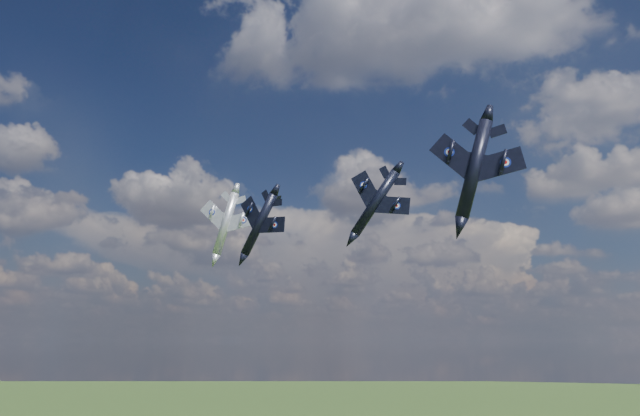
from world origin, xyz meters
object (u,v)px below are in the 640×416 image
(jet_right_navy, at_px, (474,169))
(jet_high_navy, at_px, (375,203))
(jet_lead_navy, at_px, (259,224))
(jet_left_silver, at_px, (226,224))

(jet_right_navy, relative_size, jet_high_navy, 1.04)
(jet_lead_navy, relative_size, jet_high_navy, 0.95)
(jet_lead_navy, bearing_deg, jet_left_silver, 159.59)
(jet_lead_navy, height_order, jet_high_navy, jet_high_navy)
(jet_lead_navy, xyz_separation_m, jet_right_navy, (33.98, -19.08, 1.06))
(jet_lead_navy, relative_size, jet_right_navy, 0.91)
(jet_left_silver, bearing_deg, jet_lead_navy, -39.36)
(jet_lead_navy, height_order, jet_right_navy, jet_right_navy)
(jet_right_navy, distance_m, jet_left_silver, 49.80)
(jet_lead_navy, xyz_separation_m, jet_left_silver, (-8.84, 6.34, 1.70))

